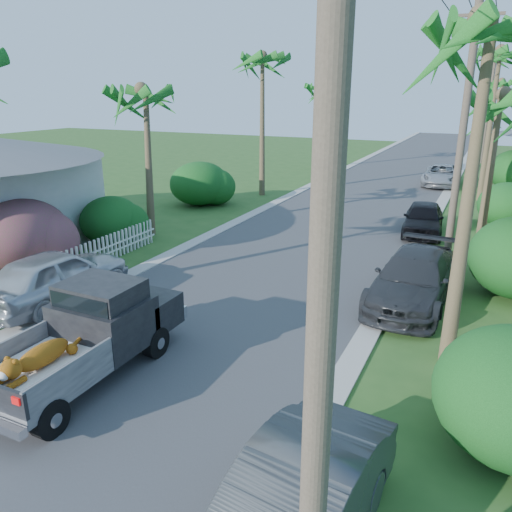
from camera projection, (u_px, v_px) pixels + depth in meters
The scene contains 25 objects.
ground at pixel (64, 430), 9.48m from camera, with size 120.00×120.00×0.00m, color #2A511E.
road at pixel (370, 194), 30.89m from camera, with size 8.00×100.00×0.02m, color #38383A.
curb_left at pixel (305, 188), 32.64m from camera, with size 0.60×100.00×0.06m, color #A5A39E.
curb_right at pixel (443, 200), 29.14m from camera, with size 0.60×100.00×0.06m, color #A5A39E.
pickup_truck at pixel (95, 329), 11.26m from camera, with size 1.98×5.12×2.06m.
parked_car_rm at pixel (414, 279), 14.95m from camera, with size 2.13×5.23×1.52m, color #2B2D30.
parked_car_rf at pixel (423, 219), 22.18m from camera, with size 1.66×4.13×1.41m, color black.
parked_car_rd at pixel (442, 175), 33.58m from camera, with size 2.28×4.95×1.37m, color #A4A6AB.
parked_car_ln at pixel (56, 276), 15.02m from camera, with size 1.93×4.80×1.64m, color silver.
palm_l_b at pixel (144, 90), 20.58m from camera, with size 4.40×4.40×7.40m.
palm_l_c at pixel (262, 57), 28.26m from camera, with size 4.40×4.40×9.20m.
palm_l_d at pixel (320, 86), 39.21m from camera, with size 4.40×4.40×7.70m.
palm_r_a at pixel (492, 21), 9.70m from camera, with size 4.40×4.40×8.70m.
palm_r_b at pixel (501, 96), 17.76m from camera, with size 4.40×4.40×7.20m.
palm_r_c at pixel (501, 51), 26.66m from camera, with size 4.40×4.40×9.40m.
palm_r_d at pixel (504, 82), 38.97m from camera, with size 4.40×4.40×8.00m.
shrub_l_b at pixel (23, 236), 17.38m from camera, with size 3.00×3.30×2.60m, color #AC185B.
shrub_l_c at pixel (111, 220), 20.74m from camera, with size 2.40×2.64×2.00m, color #123F14.
shrub_l_d at pixel (199, 183), 27.78m from camera, with size 3.20×3.52×2.40m, color #123F14.
shrub_r_c at pixel (507, 205), 23.23m from camera, with size 2.60×2.86×2.10m, color #123F14.
picket_fence at pixel (53, 270), 16.47m from camera, with size 0.10×11.00×1.00m, color white.
utility_pole_a at pixel (323, 292), 4.03m from camera, with size 1.60×0.26×9.00m.
utility_pole_b at pixel (462, 138), 16.88m from camera, with size 1.60×0.26×9.00m.
utility_pole_c at pixel (481, 117), 29.73m from camera, with size 1.60×0.26×9.00m.
utility_pole_d at pixel (488, 109), 42.58m from camera, with size 1.60×0.26×9.00m.
Camera 1 is at (6.71, -5.60, 6.15)m, focal length 35.00 mm.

